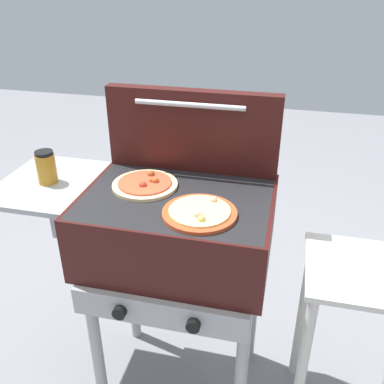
# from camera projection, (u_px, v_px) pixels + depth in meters

# --- Properties ---
(ground_plane) EXTENTS (8.00, 8.00, 0.00)m
(ground_plane) POSITION_uv_depth(u_px,v_px,m) (181.00, 378.00, 1.86)
(ground_plane) COLOR gray
(grill) EXTENTS (0.96, 0.53, 0.90)m
(grill) POSITION_uv_depth(u_px,v_px,m) (174.00, 232.00, 1.50)
(grill) COLOR #38110F
(grill) RESTS_ON ground_plane
(grill_lid_open) EXTENTS (0.63, 0.08, 0.30)m
(grill_lid_open) POSITION_uv_depth(u_px,v_px,m) (192.00, 131.00, 1.54)
(grill_lid_open) COLOR #38110F
(grill_lid_open) RESTS_ON grill
(pizza_pepperoni) EXTENTS (0.23, 0.23, 0.04)m
(pizza_pepperoni) POSITION_uv_depth(u_px,v_px,m) (145.00, 184.00, 1.49)
(pizza_pepperoni) COLOR beige
(pizza_pepperoni) RESTS_ON grill
(pizza_cheese) EXTENTS (0.23, 0.23, 0.03)m
(pizza_cheese) POSITION_uv_depth(u_px,v_px,m) (200.00, 213.00, 1.32)
(pizza_cheese) COLOR #C64723
(pizza_cheese) RESTS_ON grill
(sauce_jar) EXTENTS (0.07, 0.07, 0.12)m
(sauce_jar) POSITION_uv_depth(u_px,v_px,m) (46.00, 167.00, 1.49)
(sauce_jar) COLOR #B77A1E
(sauce_jar) RESTS_ON grill
(prep_table) EXTENTS (0.44, 0.36, 0.71)m
(prep_table) POSITION_uv_depth(u_px,v_px,m) (364.00, 316.00, 1.48)
(prep_table) COLOR beige
(prep_table) RESTS_ON ground_plane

